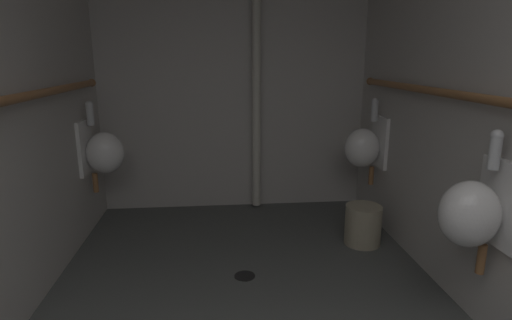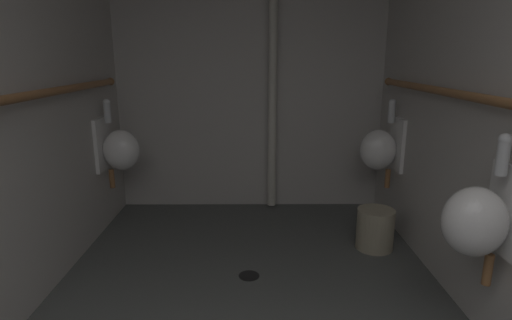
% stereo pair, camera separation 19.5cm
% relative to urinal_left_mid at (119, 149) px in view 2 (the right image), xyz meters
% --- Properties ---
extents(wall_back, '(2.61, 0.06, 2.68)m').
position_rel_urinal_left_mid_xyz_m(wall_back, '(1.10, 0.55, 0.65)').
color(wall_back, '#BBB6B0').
rests_on(wall_back, ground).
extents(urinal_left_mid, '(0.32, 0.30, 0.76)m').
position_rel_urinal_left_mid_xyz_m(urinal_left_mid, '(0.00, 0.00, 0.00)').
color(urinal_left_mid, white).
extents(urinal_right_mid, '(0.32, 0.30, 0.76)m').
position_rel_urinal_left_mid_xyz_m(urinal_right_mid, '(2.19, -1.56, 0.00)').
color(urinal_right_mid, white).
extents(urinal_right_far, '(0.32, 0.30, 0.76)m').
position_rel_urinal_left_mid_xyz_m(urinal_right_far, '(2.19, -0.01, 0.00)').
color(urinal_right_far, white).
extents(supply_pipe_right, '(0.06, 3.43, 0.06)m').
position_rel_urinal_left_mid_xyz_m(supply_pipe_right, '(2.28, -1.50, 0.54)').
color(supply_pipe_right, '#936038').
extents(standpipe_back_wall, '(0.08, 0.08, 2.63)m').
position_rel_urinal_left_mid_xyz_m(standpipe_back_wall, '(1.30, 0.44, 0.65)').
color(standpipe_back_wall, beige).
rests_on(standpipe_back_wall, ground).
extents(floor_drain, '(0.14, 0.14, 0.01)m').
position_rel_urinal_left_mid_xyz_m(floor_drain, '(1.10, -0.87, -0.68)').
color(floor_drain, black).
rests_on(floor_drain, ground).
extents(waste_bin, '(0.28, 0.28, 0.31)m').
position_rel_urinal_left_mid_xyz_m(waste_bin, '(2.06, -0.45, -0.53)').
color(waste_bin, '#9E937A').
rests_on(waste_bin, ground).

